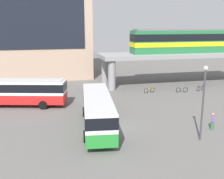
# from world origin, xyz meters

# --- Properties ---
(ground_plane) EXTENTS (120.00, 120.00, 0.00)m
(ground_plane) POSITION_xyz_m (0.00, 10.00, 0.00)
(ground_plane) COLOR #605E5B
(station_building) EXTENTS (28.56, 12.81, 20.65)m
(station_building) POSITION_xyz_m (-12.48, 29.51, 10.33)
(station_building) COLOR tan
(station_building) RESTS_ON ground_plane
(elevated_platform) EXTENTS (26.68, 6.66, 5.05)m
(elevated_platform) POSITION_xyz_m (15.31, 17.38, 4.32)
(elevated_platform) COLOR gray
(elevated_platform) RESTS_ON ground_plane
(train) EXTENTS (18.87, 2.96, 3.84)m
(train) POSITION_xyz_m (16.50, 17.38, 7.02)
(train) COLOR #26723F
(train) RESTS_ON elevated_platform
(bus_main) EXTENTS (3.83, 11.26, 3.22)m
(bus_main) POSITION_xyz_m (-1.64, 0.28, 1.99)
(bus_main) COLOR #268C33
(bus_main) RESTS_ON ground_plane
(bus_secondary) EXTENTS (11.32, 5.21, 3.22)m
(bus_secondary) POSITION_xyz_m (-9.47, 9.41, 1.99)
(bus_secondary) COLOR red
(bus_secondary) RESTS_ON ground_plane
(bicycle_black) EXTENTS (1.69, 0.71, 1.04)m
(bicycle_black) POSITION_xyz_m (15.97, 11.38, 0.36)
(bicycle_black) COLOR black
(bicycle_black) RESTS_ON ground_plane
(bicycle_orange) EXTENTS (1.76, 0.43, 1.04)m
(bicycle_orange) POSITION_xyz_m (8.05, 11.95, 0.36)
(bicycle_orange) COLOR black
(bicycle_orange) RESTS_ON ground_plane
(bicycle_green) EXTENTS (1.78, 0.29, 1.04)m
(bicycle_green) POSITION_xyz_m (12.78, 11.15, 0.36)
(bicycle_green) COLOR black
(bicycle_green) RESTS_ON ground_plane
(pedestrian_waiting_near_stop) EXTENTS (0.43, 0.48, 1.60)m
(pedestrian_waiting_near_stop) POSITION_xyz_m (8.75, -2.58, 0.75)
(pedestrian_waiting_near_stop) COLOR #33663F
(pedestrian_waiting_near_stop) RESTS_ON ground_plane
(lamp_post) EXTENTS (0.36, 0.36, 6.38)m
(lamp_post) POSITION_xyz_m (6.41, -4.44, 3.76)
(lamp_post) COLOR #3F3F44
(lamp_post) RESTS_ON ground_plane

